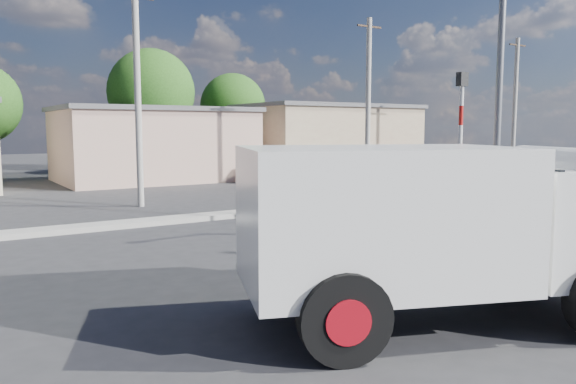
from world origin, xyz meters
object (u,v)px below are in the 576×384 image
truck (457,226)px  traffic_pole (460,141)px  car_red (391,164)px  streetlight (497,50)px  car_cream (273,170)px  cyclist (397,229)px  bicycle (397,243)px

truck → traffic_pole: size_ratio=1.57×
car_red → streetlight: size_ratio=0.40×
truck → car_cream: (9.21, 20.75, -0.85)m
car_cream → streetlight: 17.48m
car_cream → traffic_pole: size_ratio=0.88×
cyclist → streetlight: (4.53, 1.19, 4.13)m
bicycle → traffic_pole: traffic_pole is taller
cyclist → traffic_pole: bearing=-61.8°
bicycle → car_cream: size_ratio=0.54×
cyclist → car_red: (16.66, 18.15, -0.22)m
truck → cyclist: (1.56, 2.91, -0.64)m
traffic_pole → streetlight: 2.56m
truck → streetlight: size_ratio=0.76×
car_red → traffic_pole: (-13.07, -16.65, 1.98)m
traffic_pole → car_red: bearing=51.9°
car_cream → streetlight: streetlight is taller
bicycle → cyclist: cyclist is taller
truck → car_cream: bearing=86.9°
traffic_pole → streetlight: size_ratio=0.48×
cyclist → car_cream: 19.41m
truck → traffic_pole: traffic_pole is taller
bicycle → cyclist: size_ratio=1.24×
bicycle → car_red: bearing=-37.0°
cyclist → streetlight: 6.24m
truck → car_cream: size_ratio=1.79×
car_red → streetlight: (-12.13, -16.95, 4.35)m
car_cream → traffic_pole: 16.95m
car_red → bicycle: bearing=133.2°
bicycle → car_cream: 19.41m
car_red → streetlight: streetlight is taller
cyclist → traffic_pole: (3.59, 1.49, 1.76)m
truck → car_red: 27.86m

